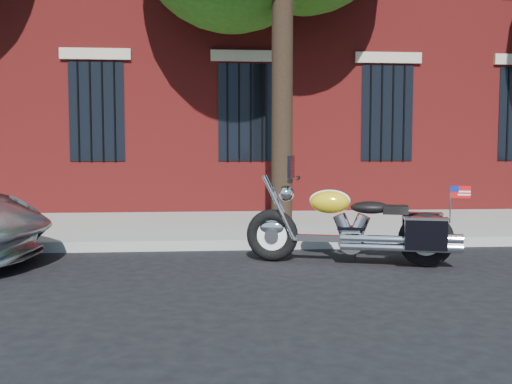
{
  "coord_description": "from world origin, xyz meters",
  "views": [
    {
      "loc": [
        -0.73,
        -6.76,
        1.44
      ],
      "look_at": [
        -0.11,
        0.8,
        0.87
      ],
      "focal_mm": 40.0,
      "sensor_mm": 36.0,
      "label": 1
    }
  ],
  "objects": [
    {
      "name": "ground",
      "position": [
        0.0,
        0.0,
        0.0
      ],
      "size": [
        120.0,
        120.0,
        0.0
      ],
      "primitive_type": "plane",
      "color": "black",
      "rests_on": "ground"
    },
    {
      "name": "curb",
      "position": [
        0.0,
        1.38,
        0.07
      ],
      "size": [
        40.0,
        0.16,
        0.15
      ],
      "primitive_type": "cube",
      "color": "gray",
      "rests_on": "ground"
    },
    {
      "name": "sidewalk",
      "position": [
        0.0,
        3.26,
        0.07
      ],
      "size": [
        40.0,
        3.6,
        0.15
      ],
      "primitive_type": "cube",
      "color": "gray",
      "rests_on": "ground"
    },
    {
      "name": "motorcycle",
      "position": [
        1.12,
        0.16,
        0.46
      ],
      "size": [
        2.54,
        1.24,
        1.36
      ],
      "rotation": [
        0.0,
        0.0,
        -0.27
      ],
      "color": "black",
      "rests_on": "ground"
    }
  ]
}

